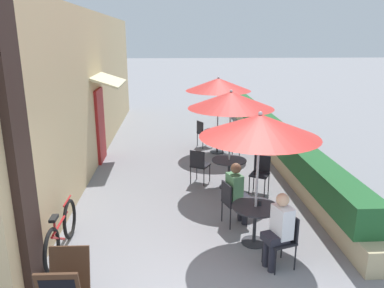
# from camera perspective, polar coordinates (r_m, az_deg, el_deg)

# --- Properties ---
(cafe_facade_wall) EXTENTS (0.98, 14.13, 4.20)m
(cafe_facade_wall) POSITION_cam_1_polar(r_m,az_deg,el_deg) (11.51, -14.37, 8.45)
(cafe_facade_wall) COLOR #D6B784
(cafe_facade_wall) RESTS_ON ground_plane
(planter_hedge) EXTENTS (0.60, 13.13, 1.01)m
(planter_hedge) POSITION_cam_1_polar(r_m,az_deg,el_deg) (12.03, 11.80, 1.38)
(planter_hedge) COLOR tan
(planter_hedge) RESTS_ON ground_plane
(patio_table_near) EXTENTS (0.82, 0.82, 0.71)m
(patio_table_near) POSITION_cam_1_polar(r_m,az_deg,el_deg) (6.69, 9.59, -10.73)
(patio_table_near) COLOR #28282D
(patio_table_near) RESTS_ON ground_plane
(patio_umbrella_near) EXTENTS (1.97, 1.97, 2.37)m
(patio_umbrella_near) POSITION_cam_1_polar(r_m,az_deg,el_deg) (6.15, 10.28, 2.75)
(patio_umbrella_near) COLOR #B7B7BC
(patio_umbrella_near) RESTS_ON ground_plane
(cafe_chair_near_left) EXTENTS (0.50, 0.50, 0.87)m
(cafe_chair_near_left) POSITION_cam_1_polar(r_m,az_deg,el_deg) (7.25, 6.01, -8.48)
(cafe_chair_near_left) COLOR black
(cafe_chair_near_left) RESTS_ON ground_plane
(seated_patron_near_left) EXTENTS (0.48, 0.43, 1.25)m
(seated_patron_near_left) POSITION_cam_1_polar(r_m,az_deg,el_deg) (7.23, 6.84, -7.10)
(seated_patron_near_left) COLOR #23232D
(seated_patron_near_left) RESTS_ON ground_plane
(cafe_chair_near_right) EXTENTS (0.50, 0.50, 0.87)m
(cafe_chair_near_right) POSITION_cam_1_polar(r_m,az_deg,el_deg) (6.19, 13.85, -13.48)
(cafe_chair_near_right) COLOR black
(cafe_chair_near_right) RESTS_ON ground_plane
(seated_patron_near_right) EXTENTS (0.48, 0.43, 1.25)m
(seated_patron_near_right) POSITION_cam_1_polar(r_m,az_deg,el_deg) (6.05, 13.07, -12.31)
(seated_patron_near_right) COLOR #23232D
(seated_patron_near_right) RESTS_ON ground_plane
(coffee_cup_near) EXTENTS (0.07, 0.07, 0.09)m
(coffee_cup_near) POSITION_cam_1_polar(r_m,az_deg,el_deg) (6.65, 10.26, -8.79)
(coffee_cup_near) COLOR #232328
(coffee_cup_near) RESTS_ON patio_table_near
(patio_table_mid) EXTENTS (0.82, 0.82, 0.71)m
(patio_table_mid) POSITION_cam_1_polar(r_m,az_deg,el_deg) (8.97, 5.65, -3.49)
(patio_table_mid) COLOR #28282D
(patio_table_mid) RESTS_ON ground_plane
(patio_umbrella_mid) EXTENTS (1.97, 1.97, 2.37)m
(patio_umbrella_mid) POSITION_cam_1_polar(r_m,az_deg,el_deg) (8.57, 5.95, 6.67)
(patio_umbrella_mid) COLOR #B7B7BC
(patio_umbrella_mid) RESTS_ON ground_plane
(cafe_chair_mid_left) EXTENTS (0.54, 0.54, 0.87)m
(cafe_chair_mid_left) POSITION_cam_1_polar(r_m,az_deg,el_deg) (8.84, 10.41, -4.07)
(cafe_chair_mid_left) COLOR black
(cafe_chair_mid_left) RESTS_ON ground_plane
(cafe_chair_mid_right) EXTENTS (0.54, 0.54, 0.87)m
(cafe_chair_mid_right) POSITION_cam_1_polar(r_m,az_deg,el_deg) (9.18, 1.08, -3.02)
(cafe_chair_mid_right) COLOR black
(cafe_chair_mid_right) RESTS_ON ground_plane
(patio_table_far) EXTENTS (0.82, 0.82, 0.71)m
(patio_table_far) POSITION_cam_1_polar(r_m,az_deg,el_deg) (11.68, 3.88, 1.20)
(patio_table_far) COLOR #28282D
(patio_table_far) RESTS_ON ground_plane
(patio_umbrella_far) EXTENTS (1.97, 1.97, 2.37)m
(patio_umbrella_far) POSITION_cam_1_polar(r_m,az_deg,el_deg) (11.38, 4.03, 9.03)
(patio_umbrella_far) COLOR #B7B7BC
(patio_umbrella_far) RESTS_ON ground_plane
(cafe_chair_far_left) EXTENTS (0.54, 0.54, 0.87)m
(cafe_chair_far_left) POSITION_cam_1_polar(r_m,az_deg,el_deg) (12.26, 1.66, 1.90)
(cafe_chair_far_left) COLOR black
(cafe_chair_far_left) RESTS_ON ground_plane
(cafe_chair_far_right) EXTENTS (0.54, 0.54, 0.87)m
(cafe_chair_far_right) POSITION_cam_1_polar(r_m,az_deg,el_deg) (11.13, 6.31, 0.33)
(cafe_chair_far_right) COLOR black
(cafe_chair_far_right) RESTS_ON ground_plane
(coffee_cup_far) EXTENTS (0.07, 0.07, 0.09)m
(coffee_cup_far) POSITION_cam_1_polar(r_m,az_deg,el_deg) (11.75, 3.88, 2.42)
(coffee_cup_far) COLOR #B73D3D
(coffee_cup_far) RESTS_ON patio_table_far
(bicycle_leaning) EXTENTS (0.10, 1.76, 0.81)m
(bicycle_leaning) POSITION_cam_1_polar(r_m,az_deg,el_deg) (6.76, -19.29, -12.67)
(bicycle_leaning) COLOR black
(bicycle_leaning) RESTS_ON ground_plane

